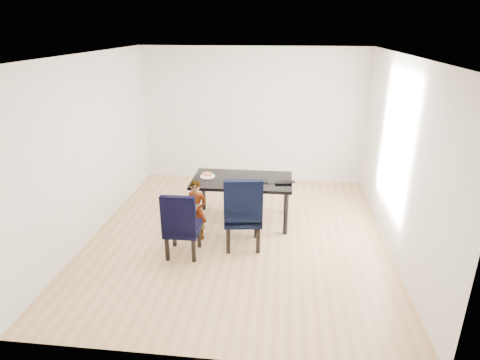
# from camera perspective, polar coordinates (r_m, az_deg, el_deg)

# --- Properties ---
(floor) EXTENTS (4.50, 5.00, 0.01)m
(floor) POSITION_cam_1_polar(r_m,az_deg,el_deg) (6.32, -0.20, -7.90)
(floor) COLOR tan
(floor) RESTS_ON ground
(ceiling) EXTENTS (4.50, 5.00, 0.01)m
(ceiling) POSITION_cam_1_polar(r_m,az_deg,el_deg) (5.54, -0.24, 17.42)
(ceiling) COLOR white
(ceiling) RESTS_ON wall_back
(wall_back) EXTENTS (4.50, 0.01, 2.70)m
(wall_back) POSITION_cam_1_polar(r_m,az_deg,el_deg) (8.20, 1.83, 9.08)
(wall_back) COLOR white
(wall_back) RESTS_ON ground
(wall_front) EXTENTS (4.50, 0.01, 2.70)m
(wall_front) POSITION_cam_1_polar(r_m,az_deg,el_deg) (3.50, -5.01, -8.31)
(wall_front) COLOR white
(wall_front) RESTS_ON ground
(wall_left) EXTENTS (0.01, 5.00, 2.70)m
(wall_left) POSITION_cam_1_polar(r_m,az_deg,el_deg) (6.44, -20.64, 4.32)
(wall_left) COLOR white
(wall_left) RESTS_ON ground
(wall_right) EXTENTS (0.01, 5.00, 2.70)m
(wall_right) POSITION_cam_1_polar(r_m,az_deg,el_deg) (5.97, 21.83, 2.91)
(wall_right) COLOR silver
(wall_right) RESTS_ON ground
(dining_table) EXTENTS (1.60, 0.90, 0.75)m
(dining_table) POSITION_cam_1_polar(r_m,az_deg,el_deg) (6.60, 0.29, -2.91)
(dining_table) COLOR black
(dining_table) RESTS_ON floor
(chair_left) EXTENTS (0.48, 0.50, 0.98)m
(chair_left) POSITION_cam_1_polar(r_m,az_deg,el_deg) (5.68, -8.17, -6.06)
(chair_left) COLOR black
(chair_left) RESTS_ON floor
(chair_right) EXTENTS (0.61, 0.63, 1.12)m
(chair_right) POSITION_cam_1_polar(r_m,az_deg,el_deg) (5.81, 0.39, -4.41)
(chair_right) COLOR black
(chair_right) RESTS_ON floor
(child) EXTENTS (0.38, 0.29, 0.94)m
(child) POSITION_cam_1_polar(r_m,az_deg,el_deg) (6.07, -6.22, -4.31)
(child) COLOR #FF5015
(child) RESTS_ON floor
(plate) EXTENTS (0.32, 0.32, 0.01)m
(plate) POSITION_cam_1_polar(r_m,az_deg,el_deg) (6.57, -4.65, 0.52)
(plate) COLOR white
(plate) RESTS_ON dining_table
(sandwich) EXTENTS (0.17, 0.08, 0.07)m
(sandwich) POSITION_cam_1_polar(r_m,az_deg,el_deg) (6.57, -4.68, 0.88)
(sandwich) COLOR #CA8048
(sandwich) RESTS_ON plate
(laptop) EXTENTS (0.35, 0.25, 0.03)m
(laptop) POSITION_cam_1_polar(r_m,az_deg,el_deg) (6.36, 6.34, -0.22)
(laptop) COLOR black
(laptop) RESTS_ON dining_table
(cable_tangle) EXTENTS (0.17, 0.17, 0.01)m
(cable_tangle) POSITION_cam_1_polar(r_m,az_deg,el_deg) (6.28, 3.48, -0.50)
(cable_tangle) COLOR black
(cable_tangle) RESTS_ON dining_table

